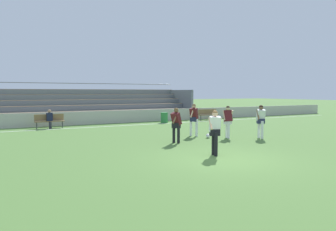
# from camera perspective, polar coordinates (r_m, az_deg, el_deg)

# --- Properties ---
(ground_plane) EXTENTS (160.00, 160.00, 0.00)m
(ground_plane) POSITION_cam_1_polar(r_m,az_deg,el_deg) (11.36, 9.97, -7.63)
(ground_plane) COLOR #517A38
(field_line_sideline) EXTENTS (44.00, 0.12, 0.01)m
(field_line_sideline) POSITION_cam_1_polar(r_m,az_deg,el_deg) (22.08, -10.12, -1.89)
(field_line_sideline) COLOR white
(field_line_sideline) RESTS_ON ground
(sideline_wall) EXTENTS (48.00, 0.16, 0.95)m
(sideline_wall) POSITION_cam_1_polar(r_m,az_deg,el_deg) (23.88, -11.62, -0.32)
(sideline_wall) COLOR #BCB7AD
(sideline_wall) RESTS_ON ground
(bleacher_stand) EXTENTS (16.84, 4.25, 3.09)m
(bleacher_stand) POSITION_cam_1_polar(r_m,az_deg,el_deg) (26.64, -13.32, 1.97)
(bleacher_stand) COLOR #897051
(bleacher_stand) RESTS_ON ground
(bench_far_right) EXTENTS (1.80, 0.40, 0.90)m
(bench_far_right) POSITION_cam_1_polar(r_m,az_deg,el_deg) (26.62, 7.13, 0.35)
(bench_far_right) COLOR olive
(bench_far_right) RESTS_ON ground
(bench_near_wall_gap) EXTENTS (1.80, 0.40, 0.90)m
(bench_near_wall_gap) POSITION_cam_1_polar(r_m,az_deg,el_deg) (21.84, -20.34, -0.72)
(bench_near_wall_gap) COLOR olive
(bench_near_wall_gap) RESTS_ON ground
(trash_bin) EXTENTS (0.54, 0.54, 0.79)m
(trash_bin) POSITION_cam_1_polar(r_m,az_deg,el_deg) (24.20, -0.66, -0.37)
(trash_bin) COLOR #2D7F3D
(trash_bin) RESTS_ON ground
(spectator_seated) EXTENTS (0.36, 0.42, 1.21)m
(spectator_seated) POSITION_cam_1_polar(r_m,az_deg,el_deg) (21.71, -20.30, -0.33)
(spectator_seated) COLOR #2D2D38
(spectator_seated) RESTS_ON ground
(player_dark_wide_right) EXTENTS (0.50, 0.40, 1.63)m
(player_dark_wide_right) POSITION_cam_1_polar(r_m,az_deg,el_deg) (16.37, 10.58, -0.62)
(player_dark_wide_right) COLOR white
(player_dark_wide_right) RESTS_ON ground
(player_dark_deep_cover) EXTENTS (0.71, 0.49, 1.70)m
(player_dark_deep_cover) POSITION_cam_1_polar(r_m,az_deg,el_deg) (16.84, 4.61, -0.25)
(player_dark_deep_cover) COLOR white
(player_dark_deep_cover) RESTS_ON ground
(player_white_on_ball) EXTENTS (0.60, 0.42, 1.66)m
(player_white_on_ball) POSITION_cam_1_polar(r_m,az_deg,el_deg) (11.77, 8.33, -2.34)
(player_white_on_ball) COLOR black
(player_white_on_ball) RESTS_ON ground
(player_white_dropping_back) EXTENTS (0.60, 0.47, 1.67)m
(player_white_dropping_back) POSITION_cam_1_polar(r_m,az_deg,el_deg) (16.64, 16.18, -0.53)
(player_white_dropping_back) COLOR white
(player_white_dropping_back) RESTS_ON ground
(player_dark_challenging) EXTENTS (0.63, 0.50, 1.61)m
(player_dark_challenging) POSITION_cam_1_polar(r_m,az_deg,el_deg) (14.53, 1.46, -1.20)
(player_dark_challenging) COLOR black
(player_dark_challenging) RESTS_ON ground
(soccer_ball) EXTENTS (0.22, 0.22, 0.22)m
(soccer_ball) POSITION_cam_1_polar(r_m,az_deg,el_deg) (16.28, 7.13, -3.62)
(soccer_ball) COLOR white
(soccer_ball) RESTS_ON ground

